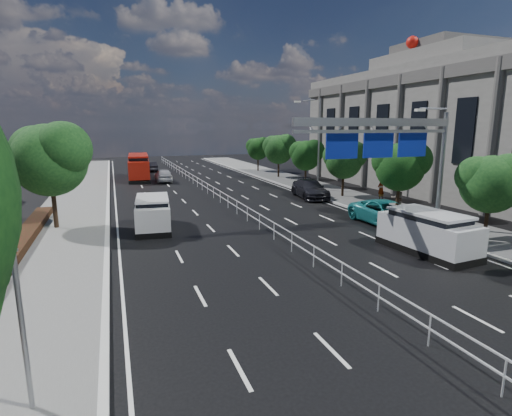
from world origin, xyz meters
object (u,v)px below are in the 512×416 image
red_bus (139,166)px  near_car_dark (151,167)px  pedestrian_b (397,198)px  near_car_silver (163,175)px  parked_car_dark (310,189)px  silver_minivan (428,233)px  pedestrian_a (381,189)px  parked_car_teal (386,213)px  overhead_gantry (391,140)px  white_minivan (153,213)px

red_bus → near_car_dark: red_bus is taller
pedestrian_b → near_car_silver: bearing=-32.3°
near_car_silver → parked_car_dark: 19.07m
near_car_silver → silver_minivan: 33.27m
parked_car_dark → pedestrian_a: 6.17m
silver_minivan → parked_car_dark: silver_minivan is taller
silver_minivan → parked_car_teal: 5.91m
near_car_silver → parked_car_teal: (11.18, -26.30, 0.02)m
near_car_dark → near_car_silver: bearing=90.0°
overhead_gantry → near_car_dark: size_ratio=2.48×
white_minivan → pedestrian_a: bearing=14.5°
near_car_dark → parked_car_teal: (11.48, -38.12, 0.11)m
near_car_dark → silver_minivan: bearing=101.0°
pedestrian_a → red_bus: bearing=-67.9°
overhead_gantry → parked_car_dark: (1.56, 12.80, -4.79)m
near_car_silver → pedestrian_b: 27.43m
silver_minivan → white_minivan: bearing=137.9°
silver_minivan → parked_car_teal: (1.80, 5.62, -0.27)m
red_bus → parked_car_dark: size_ratio=1.81×
parked_car_dark → pedestrian_a: size_ratio=2.83×
overhead_gantry → white_minivan: (-12.98, 5.97, -4.59)m
pedestrian_a → parked_car_teal: bearing=38.8°
overhead_gantry → pedestrian_b: bearing=45.7°
white_minivan → near_car_dark: 34.24m
overhead_gantry → pedestrian_a: bearing=54.6°
white_minivan → pedestrian_b: white_minivan is taller
overhead_gantry → pedestrian_b: overhead_gantry is taller
pedestrian_b → red_bus: bearing=-32.0°
red_bus → overhead_gantry: bearing=-65.9°
red_bus → near_car_silver: 4.56m
red_bus → white_minivan: bearing=-88.6°
red_bus → pedestrian_b: 31.91m
parked_car_dark → pedestrian_b: pedestrian_b is taller
silver_minivan → pedestrian_a: size_ratio=2.69×
parked_car_dark → pedestrian_b: 8.51m
overhead_gantry → near_car_silver: overhead_gantry is taller
parked_car_teal → pedestrian_b: bearing=41.5°
red_bus → silver_minivan: red_bus is taller
red_bus → parked_car_dark: red_bus is taller
pedestrian_a → parked_car_dark: bearing=-55.4°
pedestrian_b → silver_minivan: bearing=85.4°
red_bus → pedestrian_b: bearing=-54.6°
white_minivan → parked_car_teal: bearing=-9.8°
near_car_dark → red_bus: bearing=73.2°
near_car_silver → silver_minivan: silver_minivan is taller
red_bus → silver_minivan: 37.58m
parked_car_teal → parked_car_dark: (0.00, 10.85, 0.03)m
pedestrian_a → pedestrian_b: size_ratio=1.04×
pedestrian_b → parked_car_dark: bearing=-41.5°
parked_car_teal → pedestrian_a: pedestrian_a is taller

